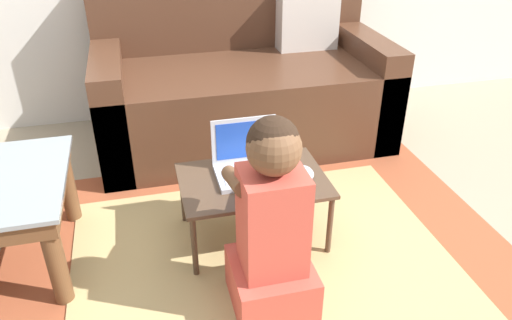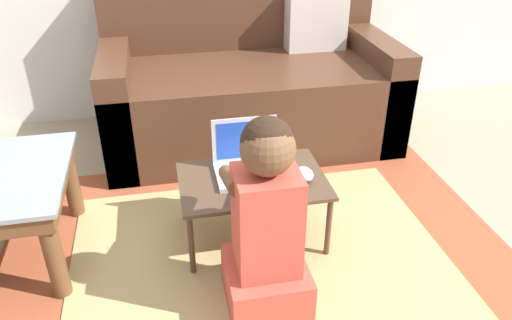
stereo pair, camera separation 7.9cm
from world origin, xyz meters
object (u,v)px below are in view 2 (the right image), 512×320
(computer_mouse, at_px, (305,174))
(couch, at_px, (249,86))
(laptop, at_px, (248,166))
(person_seated, at_px, (266,229))
(laptop_desk, at_px, (252,185))

(computer_mouse, bearing_deg, couch, 91.95)
(laptop, height_order, person_seated, person_seated)
(couch, bearing_deg, computer_mouse, -88.05)
(person_seated, bearing_deg, laptop, 87.23)
(laptop_desk, relative_size, computer_mouse, 5.59)
(couch, height_order, person_seated, couch)
(laptop_desk, xyz_separation_m, laptop, (-0.01, 0.05, 0.07))
(laptop_desk, height_order, computer_mouse, computer_mouse)
(laptop_desk, xyz_separation_m, person_seated, (-0.03, -0.40, 0.08))
(laptop, xyz_separation_m, computer_mouse, (0.23, -0.08, -0.02))
(laptop_desk, bearing_deg, person_seated, -94.43)
(couch, xyz_separation_m, laptop_desk, (-0.18, -1.01, -0.05))
(couch, xyz_separation_m, laptop, (-0.19, -0.96, 0.02))
(couch, height_order, laptop, couch)
(laptop_desk, height_order, laptop, laptop)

